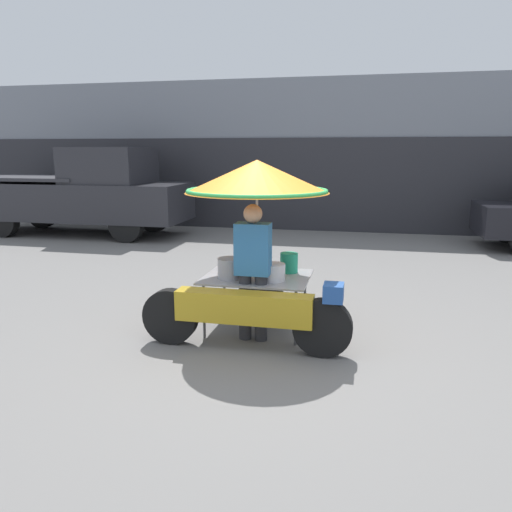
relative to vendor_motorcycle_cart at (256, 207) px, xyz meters
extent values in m
plane|color=slate|center=(0.21, -0.38, -1.46)|extent=(36.00, 36.00, 0.00)
cube|color=gray|center=(0.21, 8.71, 0.48)|extent=(28.00, 2.00, 3.89)
cube|color=#28282D|center=(0.21, 7.68, -0.26)|extent=(23.80, 0.06, 2.40)
cylinder|color=black|center=(0.82, -0.54, -1.16)|extent=(0.61, 0.14, 0.61)
cylinder|color=black|center=(-0.84, -0.54, -1.16)|extent=(0.61, 0.14, 0.61)
cube|color=#B7931E|center=(-0.01, -0.54, -1.00)|extent=(1.46, 0.24, 0.32)
cube|color=#234C93|center=(0.92, -0.54, -0.78)|extent=(0.20, 0.24, 0.18)
cylinder|color=black|center=(-0.01, 0.38, -1.19)|extent=(0.55, 0.14, 0.55)
cylinder|color=#515156|center=(0.51, -0.32, -1.15)|extent=(0.03, 0.03, 0.63)
cylinder|color=#515156|center=(0.51, 0.50, -1.15)|extent=(0.03, 0.03, 0.63)
cylinder|color=#515156|center=(-0.52, -0.32, -1.15)|extent=(0.03, 0.03, 0.63)
cylinder|color=#515156|center=(-0.52, 0.50, -1.15)|extent=(0.03, 0.03, 0.63)
cube|color=#9E9EA3|center=(-0.01, 0.09, -0.83)|extent=(1.22, 0.97, 0.02)
cylinder|color=#B2B2B7|center=(-0.01, 0.09, -0.33)|extent=(0.03, 0.03, 0.97)
cone|color=orange|center=(-0.01, 0.09, 0.34)|extent=(1.63, 1.63, 0.37)
torus|color=green|center=(-0.01, 0.09, 0.17)|extent=(1.60, 1.60, 0.05)
cylinder|color=#939399|center=(-0.28, -0.08, -0.70)|extent=(0.29, 0.29, 0.23)
cylinder|color=silver|center=(0.21, -0.05, -0.72)|extent=(0.28, 0.28, 0.19)
cylinder|color=#939399|center=(-0.07, 0.29, -0.79)|extent=(0.22, 0.22, 0.06)
cylinder|color=#1E936B|center=(0.33, 0.36, -0.70)|extent=(0.21, 0.21, 0.24)
cylinder|color=#2D2D33|center=(-0.07, -0.24, -1.09)|extent=(0.14, 0.14, 0.75)
cylinder|color=#2D2D33|center=(0.11, -0.24, -1.09)|extent=(0.14, 0.14, 0.75)
cube|color=teal|center=(0.02, -0.24, -0.43)|extent=(0.38, 0.22, 0.57)
sphere|color=tan|center=(0.02, -0.24, -0.04)|extent=(0.20, 0.20, 0.20)
cylinder|color=black|center=(4.37, 6.87, -1.16)|extent=(0.60, 0.20, 0.60)
cylinder|color=black|center=(-4.17, 5.02, -1.07)|extent=(0.79, 0.24, 0.79)
cylinder|color=black|center=(-4.17, 6.56, -1.07)|extent=(0.79, 0.24, 0.79)
cylinder|color=black|center=(-7.45, 5.02, -1.07)|extent=(0.79, 0.24, 0.79)
cylinder|color=black|center=(-7.45, 6.56, -1.07)|extent=(0.79, 0.24, 0.79)
cube|color=#28282D|center=(-5.81, 5.79, -0.62)|extent=(5.47, 1.81, 0.90)
cube|color=#28282D|center=(-4.94, 5.79, 0.26)|extent=(1.86, 1.67, 0.86)
cube|color=#2D2D33|center=(-6.90, 5.79, -0.07)|extent=(2.84, 1.74, 0.08)
camera|label=1|loc=(1.21, -5.41, 0.62)|focal=35.00mm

